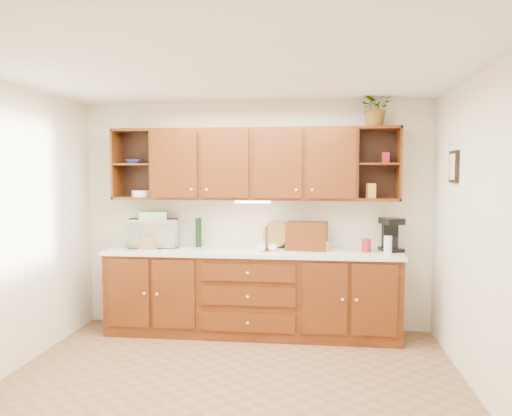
% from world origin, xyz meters
% --- Properties ---
extents(floor, '(4.00, 4.00, 0.00)m').
position_xyz_m(floor, '(0.00, 0.00, 0.00)').
color(floor, '#895D3F').
rests_on(floor, ground).
extents(ceiling, '(4.00, 4.00, 0.00)m').
position_xyz_m(ceiling, '(0.00, 0.00, 2.60)').
color(ceiling, white).
rests_on(ceiling, back_wall).
extents(back_wall, '(4.00, 0.00, 4.00)m').
position_xyz_m(back_wall, '(0.00, 1.75, 1.30)').
color(back_wall, beige).
rests_on(back_wall, floor).
extents(right_wall, '(0.00, 3.50, 3.50)m').
position_xyz_m(right_wall, '(2.00, 0.00, 1.30)').
color(right_wall, beige).
rests_on(right_wall, floor).
extents(base_cabinets, '(3.20, 0.60, 0.90)m').
position_xyz_m(base_cabinets, '(0.00, 1.45, 0.45)').
color(base_cabinets, '#3A1606').
rests_on(base_cabinets, floor).
extents(countertop, '(3.24, 0.64, 0.04)m').
position_xyz_m(countertop, '(0.00, 1.44, 0.92)').
color(countertop, white).
rests_on(countertop, base_cabinets).
extents(upper_cabinets, '(3.20, 0.33, 0.80)m').
position_xyz_m(upper_cabinets, '(0.01, 1.59, 1.89)').
color(upper_cabinets, '#3A1606').
rests_on(upper_cabinets, back_wall).
extents(undercabinet_light, '(0.40, 0.05, 0.02)m').
position_xyz_m(undercabinet_light, '(0.00, 1.53, 1.47)').
color(undercabinet_light, white).
rests_on(undercabinet_light, upper_cabinets).
extents(framed_picture, '(0.03, 0.24, 0.30)m').
position_xyz_m(framed_picture, '(1.98, 0.90, 1.85)').
color(framed_picture, black).
rests_on(framed_picture, right_wall).
extents(wicker_basket, '(0.30, 0.30, 0.13)m').
position_xyz_m(wicker_basket, '(-1.18, 1.45, 1.01)').
color(wicker_basket, '#A07442').
rests_on(wicker_basket, countertop).
extents(microwave, '(0.65, 0.52, 0.32)m').
position_xyz_m(microwave, '(-1.16, 1.58, 1.10)').
color(microwave, beige).
rests_on(microwave, countertop).
extents(towel_stack, '(0.36, 0.30, 0.09)m').
position_xyz_m(towel_stack, '(-1.16, 1.58, 1.30)').
color(towel_stack, '#C6C95F').
rests_on(towel_stack, microwave).
extents(wine_bottle, '(0.08, 0.08, 0.34)m').
position_xyz_m(wine_bottle, '(-0.64, 1.63, 1.11)').
color(wine_bottle, black).
rests_on(wine_bottle, countertop).
extents(woven_tray, '(0.32, 0.20, 0.31)m').
position_xyz_m(woven_tray, '(0.25, 1.69, 0.95)').
color(woven_tray, '#A07442').
rests_on(woven_tray, countertop).
extents(bread_box, '(0.47, 0.32, 0.31)m').
position_xyz_m(bread_box, '(0.60, 1.56, 1.10)').
color(bread_box, '#3A1606').
rests_on(bread_box, countertop).
extents(mug_tree, '(0.24, 0.24, 0.27)m').
position_xyz_m(mug_tree, '(0.17, 1.43, 0.98)').
color(mug_tree, '#3A1606').
rests_on(mug_tree, countertop).
extents(canister_red, '(0.13, 0.13, 0.14)m').
position_xyz_m(canister_red, '(1.24, 1.48, 1.01)').
color(canister_red, maroon).
rests_on(canister_red, countertop).
extents(canister_white, '(0.09, 0.09, 0.19)m').
position_xyz_m(canister_white, '(1.46, 1.41, 1.03)').
color(canister_white, white).
rests_on(canister_white, countertop).
extents(canister_yellow, '(0.11, 0.11, 0.11)m').
position_xyz_m(canister_yellow, '(0.81, 1.49, 0.99)').
color(canister_yellow, gold).
rests_on(canister_yellow, countertop).
extents(coffee_maker, '(0.27, 0.31, 0.36)m').
position_xyz_m(coffee_maker, '(1.52, 1.59, 1.11)').
color(coffee_maker, black).
rests_on(coffee_maker, countertop).
extents(bowl_stack, '(0.23, 0.23, 0.05)m').
position_xyz_m(bowl_stack, '(-1.38, 1.58, 1.92)').
color(bowl_stack, '#283D93').
rests_on(bowl_stack, upper_cabinets).
extents(plate_stack, '(0.22, 0.22, 0.07)m').
position_xyz_m(plate_stack, '(-1.30, 1.56, 1.56)').
color(plate_stack, white).
rests_on(plate_stack, upper_cabinets).
extents(pantry_box_yellow, '(0.10, 0.09, 0.16)m').
position_xyz_m(pantry_box_yellow, '(1.29, 1.55, 1.60)').
color(pantry_box_yellow, gold).
rests_on(pantry_box_yellow, upper_cabinets).
extents(pantry_box_red, '(0.08, 0.07, 0.11)m').
position_xyz_m(pantry_box_red, '(1.45, 1.58, 1.96)').
color(pantry_box_red, maroon).
rests_on(pantry_box_red, upper_cabinets).
extents(potted_plant, '(0.42, 0.38, 0.40)m').
position_xyz_m(potted_plant, '(1.33, 1.53, 2.49)').
color(potted_plant, '#999999').
rests_on(potted_plant, upper_cabinets).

